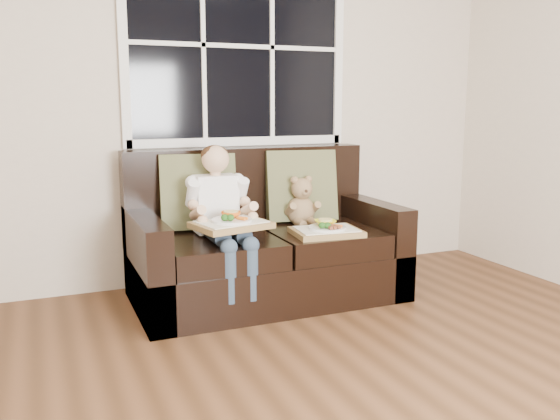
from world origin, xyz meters
name	(u,v)px	position (x,y,z in m)	size (l,w,h in m)	color
window_back	(238,46)	(0.24, 2.48, 1.65)	(1.62, 0.04, 1.37)	black
loveseat	(263,249)	(0.24, 2.02, 0.31)	(1.70, 0.92, 0.96)	black
pillow_left	(198,192)	(-0.15, 2.17, 0.69)	(0.51, 0.29, 0.50)	brown
pillow_right	(301,186)	(0.58, 2.17, 0.69)	(0.52, 0.30, 0.50)	brown
child	(221,206)	(-0.08, 1.90, 0.64)	(0.38, 0.59, 0.86)	white
teddy_bear	(302,204)	(0.54, 2.06, 0.59)	(0.20, 0.26, 0.34)	#9A7451
tray_left	(231,223)	(-0.08, 1.69, 0.57)	(0.48, 0.40, 0.10)	#A18049
tray_right	(326,230)	(0.54, 1.69, 0.48)	(0.44, 0.35, 0.09)	#A18049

